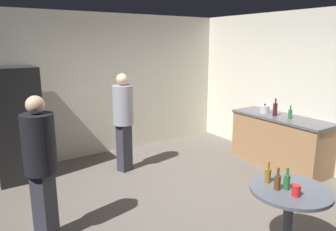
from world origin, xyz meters
TOP-DOWN VIEW (x-y plane):
  - ground_plane at (0.00, 0.00)m, footprint 5.20×5.20m
  - wall_back at (0.00, 2.63)m, footprint 5.32×0.06m
  - wall_side_right at (2.63, 0.00)m, footprint 0.06×5.20m
  - refrigerator at (-1.67, 2.20)m, footprint 0.70×0.68m
  - kitchen_counter at (2.28, 0.25)m, footprint 0.64×1.77m
  - kettle at (2.23, 0.58)m, footprint 0.24×0.17m
  - wine_bottle_on_counter at (2.21, 0.35)m, footprint 0.08×0.08m
  - beer_bottle_on_counter at (2.26, 0.07)m, footprint 0.06×0.06m
  - foreground_table at (0.29, -1.38)m, footprint 0.80×0.80m
  - beer_bottle_amber at (0.22, -1.16)m, footprint 0.06×0.06m
  - beer_bottle_brown at (0.16, -1.32)m, footprint 0.06×0.06m
  - beer_bottle_green at (0.25, -1.36)m, footprint 0.06×0.06m
  - plastic_cup_red at (0.20, -1.50)m, footprint 0.08×0.08m
  - person_in_black_shirt at (-1.72, 0.25)m, footprint 0.48×0.48m
  - person_in_gray_shirt at (-0.13, 1.55)m, footprint 0.43×0.43m

SIDE VIEW (x-z plane):
  - ground_plane at x=0.00m, z-range -0.10..0.00m
  - kitchen_counter at x=2.28m, z-range 0.00..0.90m
  - foreground_table at x=0.29m, z-range 0.26..1.00m
  - plastic_cup_red at x=0.20m, z-range 0.73..0.85m
  - beer_bottle_amber at x=0.22m, z-range 0.70..0.93m
  - beer_bottle_brown at x=0.16m, z-range 0.70..0.93m
  - beer_bottle_green at x=0.25m, z-range 0.70..0.93m
  - refrigerator at x=-1.67m, z-range 0.00..1.80m
  - person_in_black_shirt at x=-1.72m, z-range 0.14..1.78m
  - kettle at x=2.23m, z-range 0.88..1.06m
  - person_in_gray_shirt at x=-0.13m, z-range 0.14..1.81m
  - beer_bottle_on_counter at x=2.26m, z-range 0.87..1.10m
  - wine_bottle_on_counter at x=2.21m, z-range 0.86..1.17m
  - wall_back at x=0.00m, z-range 0.00..2.70m
  - wall_side_right at x=2.63m, z-range 0.00..2.70m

